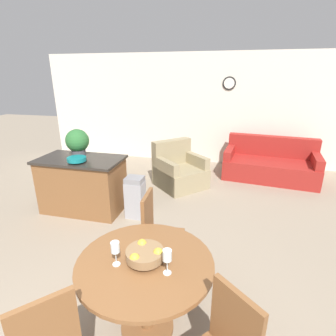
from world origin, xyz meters
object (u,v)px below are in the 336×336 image
kitchen_island (83,184)px  armchair (179,172)px  dining_table (146,277)px  dining_chair_far_side (157,230)px  wine_glass_left (115,248)px  trash_bin (135,197)px  fruit_bowl (145,254)px  teal_bowl (77,159)px  couch (270,165)px  potted_plant (77,142)px  wine_glass_right (167,256)px

kitchen_island → armchair: 1.94m
dining_table → dining_chair_far_side: (-0.12, 0.79, -0.06)m
wine_glass_left → trash_bin: bearing=106.7°
dining_table → fruit_bowl: bearing=81.5°
teal_bowl → couch: bearing=38.5°
dining_chair_far_side → fruit_bowl: size_ratio=3.08×
kitchen_island → teal_bowl: bearing=-69.5°
fruit_bowl → wine_glass_left: 0.25m
fruit_bowl → teal_bowl: bearing=134.3°
wine_glass_left → potted_plant: potted_plant is taller
trash_bin → armchair: 1.47m
wine_glass_left → trash_bin: size_ratio=0.31×
wine_glass_left → wine_glass_right: bearing=0.3°
fruit_bowl → wine_glass_right: (0.21, -0.09, 0.09)m
kitchen_island → trash_bin: kitchen_island is taller
wine_glass_right → potted_plant: bearing=133.8°
kitchen_island → potted_plant: (-0.09, 0.13, 0.69)m
kitchen_island → dining_table: bearing=-47.6°
armchair → couch: bearing=-19.4°
dining_chair_far_side → armchair: bearing=-177.5°
dining_table → dining_chair_far_side: size_ratio=1.18×
dining_chair_far_side → teal_bowl: (-1.53, 0.91, 0.45)m
dining_chair_far_side → wine_glass_left: 0.97m
wine_glass_left → armchair: (-0.16, 3.37, -0.59)m
wine_glass_left → armchair: wine_glass_left is taller
teal_bowl → trash_bin: 1.07m
armchair → wine_glass_right: bearing=-126.0°
dining_table → kitchen_island: size_ratio=0.83×
wine_glass_right → teal_bowl: (-1.87, 1.79, 0.07)m
dining_chair_far_side → potted_plant: (-1.70, 1.23, 0.63)m
potted_plant → wine_glass_right: bearing=-46.2°
wine_glass_left → couch: (1.70, 4.30, -0.60)m
couch → armchair: 2.08m
kitchen_island → teal_bowl: size_ratio=4.75×
dining_table → armchair: size_ratio=0.93×
wine_glass_right → kitchen_island: (-1.94, 1.99, -0.44)m
wine_glass_left → wine_glass_right: size_ratio=1.00×
teal_bowl → couch: teal_bowl is taller
wine_glass_right → potted_plant: size_ratio=0.47×
potted_plant → trash_bin: potted_plant is taller
dining_chair_far_side → kitchen_island: dining_chair_far_side is taller
kitchen_island → trash_bin: 0.94m
kitchen_island → teal_bowl: 0.54m
wine_glass_left → armchair: bearing=92.8°
dining_chair_far_side → kitchen_island: bearing=-127.7°
teal_bowl → trash_bin: (0.86, 0.17, -0.62)m
potted_plant → trash_bin: bearing=-8.5°
dining_table → couch: 4.47m
wine_glass_right → potted_plant: (-2.03, 2.12, 0.25)m
kitchen_island → trash_bin: bearing=-1.3°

